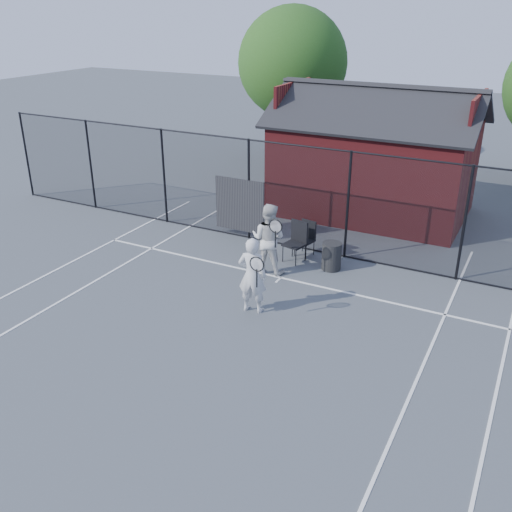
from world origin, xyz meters
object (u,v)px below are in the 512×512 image
at_px(clubhouse, 374,165).
at_px(chair_right, 305,239).
at_px(player_front, 252,275).
at_px(player_back, 268,239).
at_px(chair_left, 294,243).
at_px(waste_bin, 332,256).

distance_m(clubhouse, chair_right, 4.57).
bearing_deg(player_front, clubhouse, 87.37).
bearing_deg(player_back, player_front, -73.45).
relative_size(chair_left, chair_right, 1.13).
bearing_deg(clubhouse, chair_left, -97.32).
height_order(player_front, waste_bin, player_front).
xyz_separation_m(player_front, waste_bin, (0.81, 2.94, -0.53)).
bearing_deg(chair_left, chair_right, 92.44).
bearing_deg(player_back, chair_right, 73.33).
distance_m(clubhouse, player_back, 5.92).
distance_m(player_back, chair_right, 1.54).
distance_m(player_front, waste_bin, 3.09).
bearing_deg(chair_left, clubhouse, 94.98).
bearing_deg(clubhouse, chair_right, -97.03).
bearing_deg(clubhouse, waste_bin, -84.80).
bearing_deg(waste_bin, player_back, -147.26).
relative_size(clubhouse, chair_right, 6.76).
bearing_deg(chair_left, player_front, -72.46).
relative_size(player_front, waste_bin, 2.41).
bearing_deg(player_front, chair_left, 95.24).
xyz_separation_m(clubhouse, chair_left, (-0.63, -4.90, -1.06)).
bearing_deg(player_front, player_back, 106.55).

